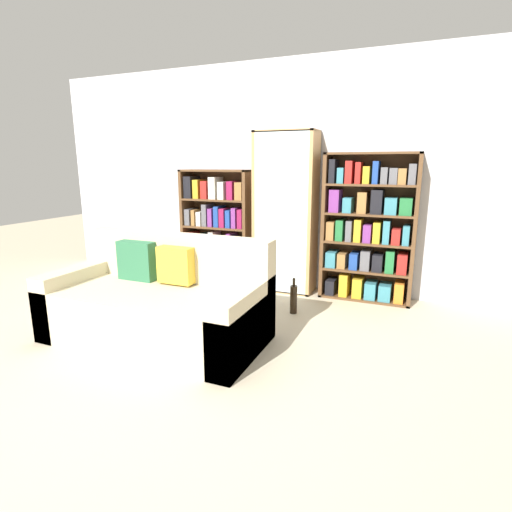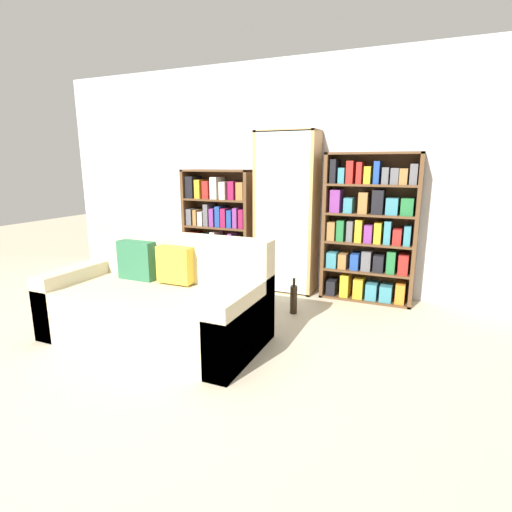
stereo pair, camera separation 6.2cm
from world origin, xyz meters
The scene contains 7 objects.
ground_plane centered at (0.00, 0.00, 0.00)m, with size 16.00×16.00×0.00m, color beige.
wall_back centered at (0.00, 2.58, 1.35)m, with size 6.40×0.06×2.70m.
couch centered at (-0.39, 0.60, 0.31)m, with size 1.88×0.92×0.88m.
bookshelf_left centered at (-0.74, 2.37, 0.69)m, with size 0.93×0.32×1.44m.
display_cabinet centered at (0.19, 2.36, 0.93)m, with size 0.72×0.36×1.88m.
bookshelf_right centered at (1.15, 2.37, 0.79)m, with size 1.00×0.32×1.63m.
wine_bottle centered at (0.54, 1.61, 0.15)m, with size 0.07×0.07×0.38m.
Camera 1 is at (1.68, -2.13, 1.51)m, focal length 28.00 mm.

